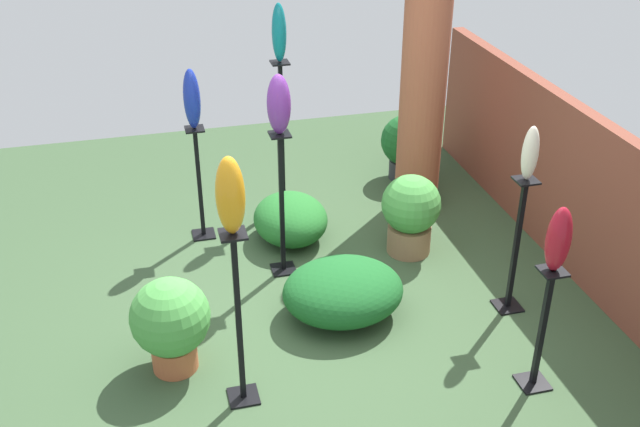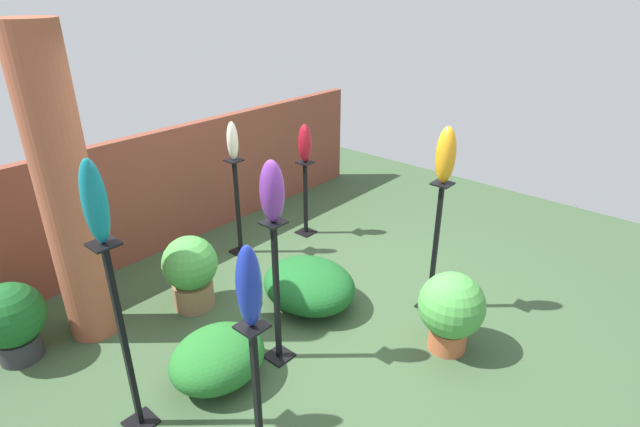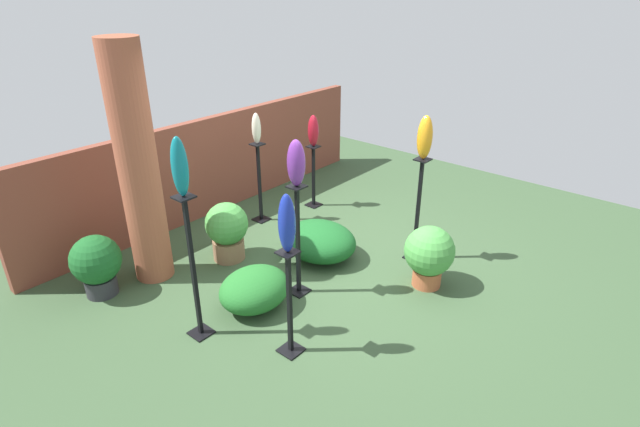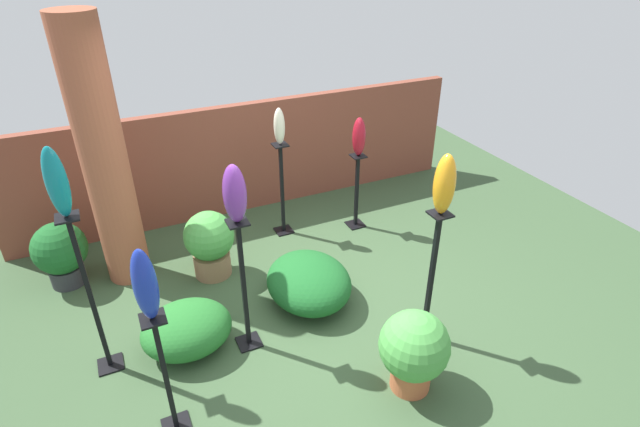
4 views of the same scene
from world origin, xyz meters
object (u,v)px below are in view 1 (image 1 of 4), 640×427
Objects in this scene: art_vase_amber at (230,196)px; art_vase_violet at (279,104)px; pedestal_cobalt at (200,189)px; pedestal_violet at (282,211)px; pedestal_ivory at (515,252)px; art_vase_ivory at (530,153)px; potted_plant_near_pillar at (411,212)px; pedestal_ruby at (541,335)px; art_vase_teal at (279,33)px; pedestal_amber at (239,327)px; art_vase_ruby at (558,239)px; art_vase_cobalt at (192,99)px; potted_plant_back_center at (171,321)px; brick_pillar at (424,77)px; potted_plant_front_right at (406,144)px; pedestal_teal at (282,142)px.

art_vase_amber is 1.54m from art_vase_violet.
art_vase_amber is (2.17, 0.01, 1.03)m from pedestal_cobalt.
pedestal_violet is 1.12× the size of pedestal_ivory.
potted_plant_near_pillar is at bearing -154.51° from art_vase_ivory.
pedestal_ruby is 0.83× the size of pedestal_ivory.
art_vase_teal is (-1.12, 0.24, 1.12)m from pedestal_violet.
pedestal_violet reaches higher than pedestal_cobalt.
art_vase_violet is 1.85m from art_vase_ivory.
art_vase_ivory reaches higher than pedestal_violet.
pedestal_amber is 2.17m from pedestal_cobalt.
art_vase_ruby is (0.00, -0.00, 0.72)m from pedestal_ruby.
potted_plant_near_pillar is (1.10, 0.88, -1.30)m from art_vase_teal.
art_vase_amber is 2.22m from art_vase_ivory.
potted_plant_back_center is (1.75, -0.40, -0.91)m from art_vase_cobalt.
brick_pillar is 3.12m from pedestal_amber.
brick_pillar is 1.76m from art_vase_ivory.
art_vase_amber is 2.68m from art_vase_teal.
brick_pillar is at bearing 176.96° from art_vase_ruby.
pedestal_violet is 1.73× the size of potted_plant_near_pillar.
art_vase_ruby is 0.89m from art_vase_ivory.
pedestal_amber is at bearing 44.19° from potted_plant_back_center.
brick_pillar is 5.01× the size of art_vase_cobalt.
pedestal_ruby is 0.73× the size of pedestal_amber.
art_vase_teal is 0.76× the size of potted_plant_front_right.
art_vase_teal reaches higher than art_vase_amber.
art_vase_ivory is at bearing 164.26° from pedestal_ruby.
art_vase_ivory is (-0.48, 2.15, 0.73)m from pedestal_amber.
pedestal_teal is 1.40m from art_vase_violet.
art_vase_amber reaches higher than art_vase_ivory.
art_vase_amber is (2.24, -2.05, 0.21)m from brick_pillar.
brick_pillar reaches higher than art_vase_cobalt.
art_vase_amber reaches higher than pedestal_amber.
potted_plant_back_center is at bearing -12.82° from pedestal_cobalt.
potted_plant_back_center is (1.03, -2.10, 0.00)m from potted_plant_near_pillar.
art_vase_violet is (-1.78, -1.34, 1.06)m from pedestal_ruby.
art_vase_ivory is (1.68, 2.16, 0.84)m from pedestal_cobalt.
art_vase_cobalt is (-0.00, 0.00, 0.83)m from pedestal_cobalt.
pedestal_ivory is (1.68, 2.16, 0.03)m from pedestal_cobalt.
pedestal_ivory is (-0.48, 2.15, -0.07)m from pedestal_amber.
pedestal_teal reaches higher than pedestal_amber.
art_vase_amber is 0.95× the size of art_vase_cobalt.
pedestal_ivory is (-0.84, 0.24, 0.09)m from pedestal_ruby.
potted_plant_back_center is (1.75, -0.40, -0.08)m from pedestal_cobalt.
pedestal_amber is 1.14× the size of pedestal_ivory.
art_vase_violet is (1.12, -0.24, -0.22)m from art_vase_teal.
potted_plant_front_right is (-2.34, 0.00, -0.13)m from pedestal_ivory.
potted_plant_near_pillar is at bearing 91.26° from pedestal_violet.
art_vase_ruby is 0.62× the size of potted_plant_near_pillar.
pedestal_violet is at bearing -120.83° from art_vase_ivory.
potted_plant_near_pillar is at bearing 67.20° from pedestal_cobalt.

